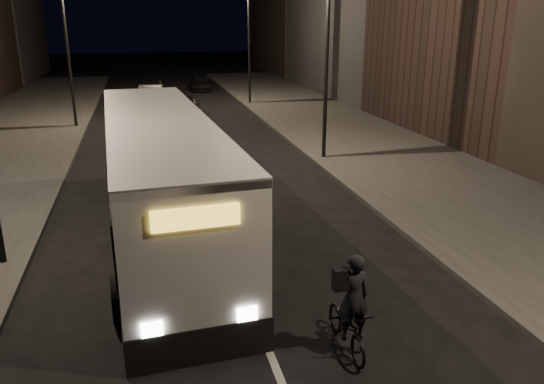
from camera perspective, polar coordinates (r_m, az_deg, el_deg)
ground at (r=11.17m, az=-1.58°, el=-13.87°), size 180.00×180.00×0.00m
sidewalk_right at (r=26.16m, az=10.14°, el=5.04°), size 7.00×70.00×0.16m
streetlight_right_mid at (r=22.48m, az=5.32°, el=16.72°), size 1.20×0.44×8.12m
streetlight_right_far at (r=37.96m, az=-2.92°, el=17.38°), size 1.20×0.44×8.12m
streetlight_left_far at (r=31.43m, az=-20.87°, el=16.08°), size 1.20×0.44×8.12m
city_bus at (r=15.01m, az=-11.92°, el=2.05°), size 3.51×12.74×3.40m
cyclist_on_bicycle at (r=10.13m, az=8.26°, el=-13.27°), size 0.61×1.75×2.02m
car_near at (r=34.08m, az=-9.16°, el=9.09°), size 1.52×3.75×1.28m
car_mid at (r=38.88m, az=-12.78°, el=10.16°), size 2.07×4.69×1.50m
car_far at (r=46.84m, az=-7.68°, el=11.58°), size 1.98×4.33×1.23m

